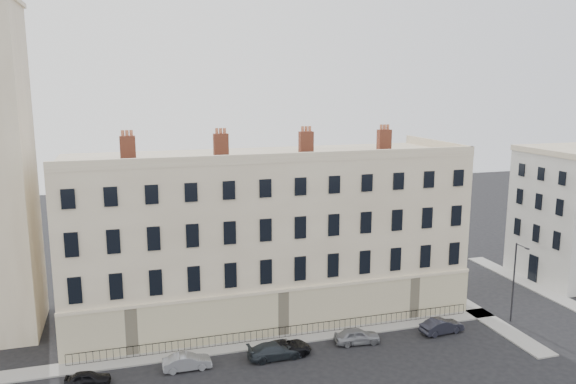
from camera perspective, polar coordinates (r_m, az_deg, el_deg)
name	(u,v)px	position (r m, az deg, el deg)	size (l,w,h in m)	color
ground	(377,357)	(46.89, 9.02, -16.26)	(160.00, 160.00, 0.00)	black
terrace	(266,234)	(52.81, -2.29, -4.28)	(36.22, 12.22, 17.00)	#C8B595
adjacent_building	(575,217)	(69.40, 27.16, -2.24)	(10.00, 10.00, 14.00)	beige
pavement_terrace	(240,346)	(48.20, -4.89, -15.29)	(48.00, 2.00, 0.12)	gray
pavement_east_return	(461,302)	(59.26, 17.17, -10.63)	(2.00, 24.00, 0.12)	gray
pavement_adjacent	(531,285)	(66.56, 23.46, -8.67)	(2.00, 20.00, 0.12)	gray
railings	(285,332)	(49.21, -0.30, -14.05)	(35.00, 0.04, 0.96)	black
car_a	(88,379)	(44.73, -19.67, -17.43)	(1.28, 3.18, 1.08)	black
car_b	(187,362)	(45.07, -10.22, -16.62)	(1.28, 3.67, 1.21)	gray
car_c	(275,351)	(45.98, -1.34, -15.81)	(1.77, 4.36, 1.26)	#23282E
car_d	(285,348)	(46.46, -0.34, -15.56)	(1.99, 4.31, 1.20)	black
car_e	(357,336)	(48.65, 7.04, -14.31)	(1.54, 3.82, 1.30)	gray
car_f	(442,326)	(51.86, 15.35, -13.00)	(1.35, 3.88, 1.28)	black
streetlamp	(515,279)	(54.96, 22.03, -8.18)	(0.24, 1.60, 7.40)	#2A2A2F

